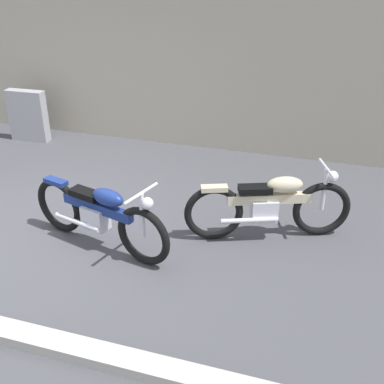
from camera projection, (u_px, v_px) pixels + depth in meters
ground_plane at (39, 234)px, 6.25m from camera, size 40.00×40.00×0.00m
building_wall at (143, 66)px, 8.74m from camera, size 18.00×0.30×2.79m
stone_marker at (28, 116)px, 9.06m from camera, size 0.74×0.23×0.97m
motorcycle_blue at (99, 214)px, 5.81m from camera, size 2.05×0.78×0.94m
motorcycle_cream at (270, 205)px, 6.00m from camera, size 2.01×0.96×0.95m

